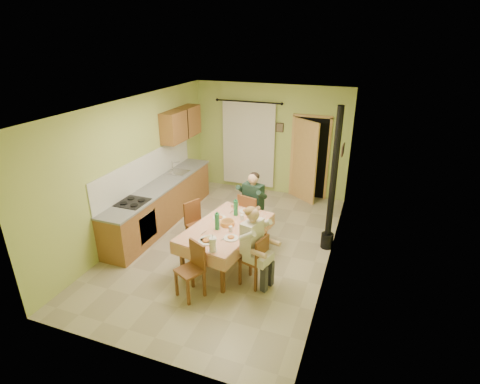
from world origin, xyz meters
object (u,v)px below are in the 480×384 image
at_px(chair_far, 252,225).
at_px(man_far, 252,199).
at_px(man_right, 254,238).
at_px(chair_right, 254,269).
at_px(stove_flue, 331,200).
at_px(chair_near, 191,280).
at_px(dining_table, 226,245).
at_px(chair_left, 198,234).

relative_size(chair_far, man_far, 0.72).
bearing_deg(man_right, chair_right, -90.00).
height_order(man_far, stove_flue, stove_flue).
bearing_deg(chair_near, man_right, -115.64).
relative_size(chair_near, man_right, 0.67).
relative_size(chair_right, stove_flue, 0.33).
distance_m(chair_near, stove_flue, 3.00).
height_order(chair_near, man_far, man_far).
xyz_separation_m(man_far, man_right, (0.52, -1.47, 0.00)).
relative_size(chair_near, chair_right, 1.00).
relative_size(dining_table, man_right, 1.42).
distance_m(chair_left, man_far, 1.27).
bearing_deg(stove_flue, man_right, -122.01).
xyz_separation_m(man_far, stove_flue, (1.52, 0.14, 0.15)).
relative_size(chair_left, stove_flue, 0.34).
xyz_separation_m(chair_right, man_right, (-0.01, 0.00, 0.59)).
bearing_deg(dining_table, stove_flue, 44.83).
relative_size(dining_table, man_far, 1.42).
bearing_deg(chair_right, dining_table, 72.57).
xyz_separation_m(dining_table, man_far, (0.14, 1.04, 0.50)).
bearing_deg(man_far, chair_far, -90.00).
distance_m(chair_far, chair_right, 1.55).
bearing_deg(chair_right, chair_near, 142.38).
bearing_deg(chair_left, man_right, 87.54).
bearing_deg(dining_table, chair_far, 91.64).
height_order(chair_right, man_far, man_far).
relative_size(dining_table, chair_right, 2.13).
bearing_deg(chair_far, chair_right, -55.16).
distance_m(dining_table, chair_far, 1.04).
height_order(dining_table, stove_flue, stove_flue).
xyz_separation_m(man_right, stove_flue, (1.01, 1.61, 0.15)).
bearing_deg(chair_near, chair_right, -116.16).
xyz_separation_m(dining_table, stove_flue, (1.67, 1.18, 0.65)).
bearing_deg(man_far, chair_left, -126.08).
bearing_deg(chair_left, chair_near, 47.72).
distance_m(chair_right, chair_left, 1.60).
distance_m(chair_far, stove_flue, 1.70).
xyz_separation_m(chair_near, stove_flue, (1.84, 2.26, 0.74)).
distance_m(chair_near, chair_right, 1.06).
height_order(chair_right, stove_flue, stove_flue).
height_order(chair_near, chair_left, chair_left).
height_order(chair_far, stove_flue, stove_flue).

